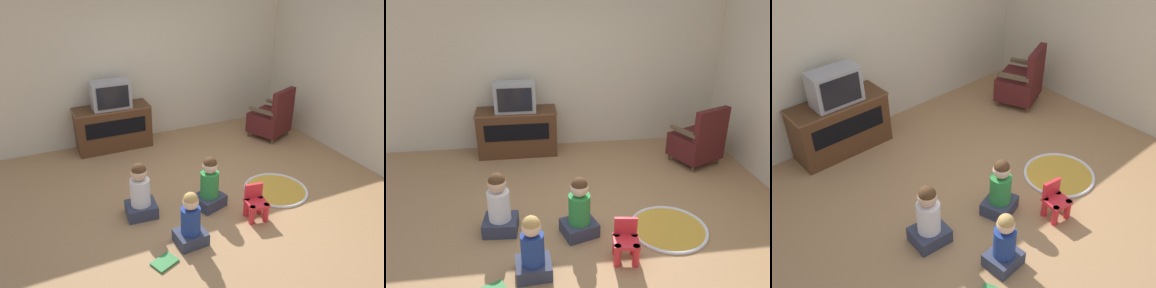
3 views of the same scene
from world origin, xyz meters
The scene contains 10 objects.
ground_plane centered at (0.00, 0.00, 0.00)m, with size 30.00×30.00×0.00m, color #9E754C.
wall_back centered at (-0.17, 2.39, 1.28)m, with size 5.65×0.12×2.56m.
tv_cabinet centered at (-0.81, 2.06, 0.37)m, with size 1.24×0.50×0.72m.
television centered at (-0.81, 2.02, 0.94)m, with size 0.61×0.33×0.45m.
black_armchair centered at (1.87, 1.32, 0.35)m, with size 0.80×0.78×0.91m.
yellow_kid_chair centered at (0.27, -0.62, 0.18)m, with size 0.28×0.28×0.42m.
play_mat centered at (0.87, -0.23, 0.01)m, with size 0.88×0.88×0.04m.
child_watching_left centered at (-0.64, -0.73, 0.28)m, with size 0.35×0.31×0.65m.
child_watching_center centered at (-0.13, -0.17, 0.30)m, with size 0.43×0.40×0.70m.
child_watching_right centered at (-0.98, 0.00, 0.31)m, with size 0.39×0.35×0.72m.
Camera 2 is at (-0.60, -3.51, 2.57)m, focal length 35.00 mm.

